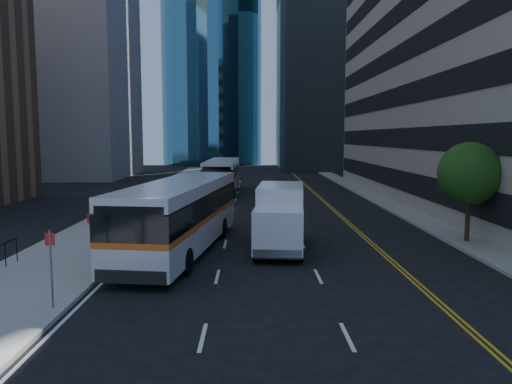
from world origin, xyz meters
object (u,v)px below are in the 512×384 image
street_tree (470,174)px  bus_rear (222,175)px  bus_front (181,214)px  box_truck (280,216)px

street_tree → bus_rear: bearing=121.2°
bus_front → box_truck: size_ratio=2.02×
bus_front → street_tree: bearing=14.4°
bus_rear → box_truck: size_ratio=1.91×
bus_front → bus_rear: size_ratio=1.06×
street_tree → bus_front: 14.71m
bus_front → bus_rear: (0.55, 24.69, -0.07)m
box_truck → street_tree: bearing=11.8°
bus_rear → box_truck: bearing=-79.2°
street_tree → box_truck: (-9.74, -1.10, -2.01)m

